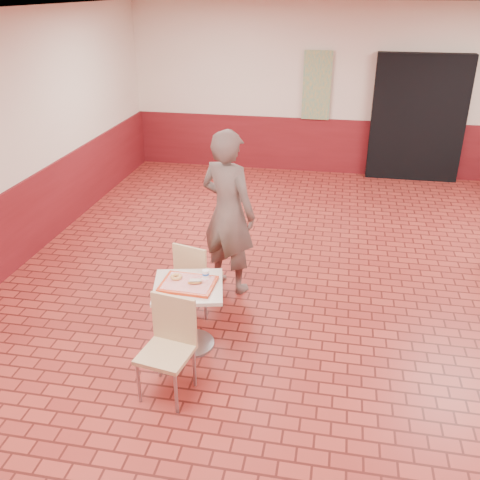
% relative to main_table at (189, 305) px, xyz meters
% --- Properties ---
extents(room_shell, '(8.01, 10.01, 3.01)m').
position_rel_main_table_xyz_m(room_shell, '(1.40, 0.77, 1.04)').
color(room_shell, maroon).
rests_on(room_shell, ground).
extents(wainscot_band, '(8.00, 10.00, 1.00)m').
position_rel_main_table_xyz_m(wainscot_band, '(1.40, 0.77, 0.04)').
color(wainscot_band, maroon).
rests_on(wainscot_band, ground).
extents(corridor_doorway, '(1.60, 0.22, 2.20)m').
position_rel_main_table_xyz_m(corridor_doorway, '(2.60, 5.65, 0.64)').
color(corridor_doorway, black).
rests_on(corridor_doorway, ground).
extents(promo_poster, '(0.50, 0.03, 1.20)m').
position_rel_main_table_xyz_m(promo_poster, '(0.80, 5.71, 1.14)').
color(promo_poster, gray).
rests_on(promo_poster, wainscot_band).
extents(main_table, '(0.64, 0.64, 0.68)m').
position_rel_main_table_xyz_m(main_table, '(0.00, 0.00, 0.00)').
color(main_table, beige).
rests_on(main_table, ground).
extents(chair_main_front, '(0.47, 0.47, 0.89)m').
position_rel_main_table_xyz_m(chair_main_front, '(0.01, -0.64, 0.04)').
color(chair_main_front, tan).
rests_on(chair_main_front, ground).
extents(chair_main_back, '(0.47, 0.47, 0.83)m').
position_rel_main_table_xyz_m(chair_main_back, '(-0.10, 0.59, 0.01)').
color(chair_main_back, '#D1B37D').
rests_on(chair_main_back, ground).
extents(customer, '(0.81, 0.69, 1.88)m').
position_rel_main_table_xyz_m(customer, '(0.14, 1.19, 0.48)').
color(customer, brown).
rests_on(customer, ground).
extents(serving_tray, '(0.49, 0.38, 0.03)m').
position_rel_main_table_xyz_m(serving_tray, '(0.00, 0.00, 0.24)').
color(serving_tray, red).
rests_on(serving_tray, main_table).
extents(ring_donut, '(0.11, 0.11, 0.04)m').
position_rel_main_table_xyz_m(ring_donut, '(-0.13, 0.05, 0.27)').
color(ring_donut, '#D1924C').
rests_on(ring_donut, serving_tray).
extents(long_john_donut, '(0.14, 0.09, 0.04)m').
position_rel_main_table_xyz_m(long_john_donut, '(0.07, -0.01, 0.27)').
color(long_john_donut, '#B17034').
rests_on(long_john_donut, serving_tray).
extents(paper_cup, '(0.07, 0.07, 0.08)m').
position_rel_main_table_xyz_m(paper_cup, '(0.14, 0.11, 0.29)').
color(paper_cup, white).
rests_on(paper_cup, serving_tray).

